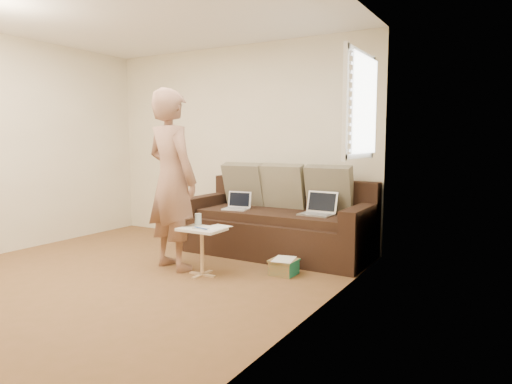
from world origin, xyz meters
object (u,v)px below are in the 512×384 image
(striped_box, at_px, (284,267))
(sofa, at_px, (278,219))
(side_table, at_px, (202,252))
(laptop_silver, at_px, (316,215))
(laptop_white, at_px, (236,210))
(drinking_glass, at_px, (198,219))
(person, at_px, (172,180))

(striped_box, bearing_deg, sofa, 122.02)
(side_table, bearing_deg, laptop_silver, 55.60)
(laptop_white, bearing_deg, striped_box, -40.40)
(laptop_silver, relative_size, laptop_white, 1.25)
(laptop_white, distance_m, striped_box, 1.18)
(sofa, height_order, striped_box, sofa)
(sofa, distance_m, laptop_silver, 0.52)
(sofa, bearing_deg, drinking_glass, -109.98)
(side_table, distance_m, drinking_glass, 0.35)
(sofa, xyz_separation_m, laptop_white, (-0.49, -0.16, 0.10))
(laptop_white, bearing_deg, person, -111.05)
(sofa, xyz_separation_m, laptop_silver, (0.51, -0.05, 0.10))
(laptop_white, bearing_deg, laptop_silver, -3.42)
(side_table, relative_size, drinking_glass, 4.04)
(person, relative_size, side_table, 3.89)
(laptop_silver, bearing_deg, person, -136.19)
(side_table, xyz_separation_m, drinking_glass, (-0.13, 0.11, 0.30))
(side_table, bearing_deg, drinking_glass, 139.26)
(laptop_silver, relative_size, side_table, 0.76)
(laptop_white, xyz_separation_m, person, (-0.19, -0.93, 0.42))
(laptop_silver, distance_m, person, 1.64)
(laptop_silver, relative_size, striped_box, 1.44)
(person, height_order, drinking_glass, person)
(laptop_silver, height_order, person, person)
(sofa, bearing_deg, striped_box, -57.98)
(striped_box, bearing_deg, drinking_glass, -158.55)
(laptop_silver, bearing_deg, drinking_glass, -129.09)
(side_table, bearing_deg, laptop_white, 103.61)
(side_table, xyz_separation_m, striped_box, (0.70, 0.44, -0.16))
(person, height_order, striped_box, person)
(sofa, bearing_deg, laptop_silver, -5.50)
(drinking_glass, distance_m, striped_box, 1.00)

